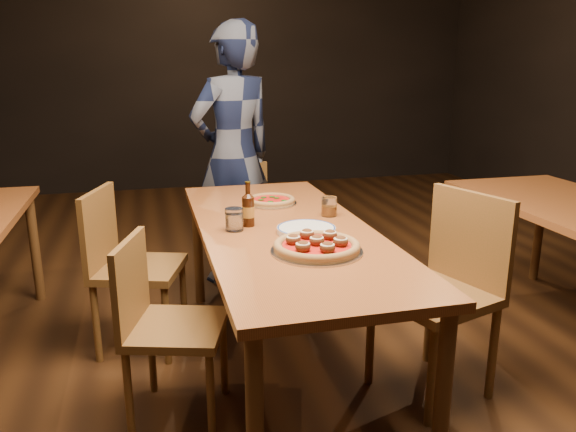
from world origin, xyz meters
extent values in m
plane|color=black|center=(0.00, 0.00, 0.00)|extent=(9.00, 9.00, 0.00)
plane|color=black|center=(0.00, 4.50, 1.50)|extent=(7.00, 0.00, 7.00)
cube|color=brown|center=(0.00, 0.00, 0.73)|extent=(0.80, 2.00, 0.04)
cylinder|color=brown|center=(-0.34, -0.94, 0.35)|extent=(0.06, 0.06, 0.71)
cylinder|color=brown|center=(-0.34, 0.94, 0.35)|extent=(0.06, 0.06, 0.71)
cylinder|color=brown|center=(0.34, -0.94, 0.35)|extent=(0.06, 0.06, 0.71)
cylinder|color=brown|center=(0.34, 0.94, 0.35)|extent=(0.06, 0.06, 0.71)
cylinder|color=brown|center=(-1.36, 1.24, 0.35)|extent=(0.06, 0.06, 0.71)
cylinder|color=brown|center=(1.36, 0.74, 0.35)|extent=(0.06, 0.06, 0.71)
cylinder|color=brown|center=(2.04, 0.74, 0.35)|extent=(0.06, 0.06, 0.71)
cylinder|color=#B7B7BF|center=(0.04, -0.38, 0.75)|extent=(0.39, 0.39, 0.01)
cylinder|color=#AF9749|center=(0.04, -0.38, 0.77)|extent=(0.36, 0.36, 0.02)
torus|color=#AF9749|center=(0.04, -0.38, 0.78)|extent=(0.36, 0.36, 0.04)
cylinder|color=red|center=(0.04, -0.38, 0.78)|extent=(0.29, 0.29, 0.00)
cylinder|color=#B7B7BF|center=(0.04, 0.47, 0.75)|extent=(0.28, 0.28, 0.01)
cylinder|color=#AF9749|center=(0.04, 0.47, 0.76)|extent=(0.26, 0.26, 0.02)
torus|color=#AF9749|center=(0.04, 0.47, 0.77)|extent=(0.26, 0.26, 0.03)
cylinder|color=red|center=(0.04, 0.47, 0.77)|extent=(0.20, 0.20, 0.00)
cylinder|color=white|center=(0.07, -0.11, 0.76)|extent=(0.27, 0.27, 0.03)
cylinder|color=black|center=(-0.17, 0.07, 0.82)|extent=(0.06, 0.06, 0.14)
cylinder|color=black|center=(-0.17, 0.07, 0.93)|extent=(0.02, 0.02, 0.07)
cylinder|color=#BA7D2D|center=(-0.17, 0.07, 0.82)|extent=(0.06, 0.06, 0.05)
cylinder|color=white|center=(-0.24, 0.01, 0.80)|extent=(0.09, 0.09, 0.11)
cylinder|color=#994F11|center=(0.27, 0.15, 0.80)|extent=(0.08, 0.08, 0.10)
imported|color=black|center=(-0.04, 1.30, 0.89)|extent=(0.77, 0.66, 1.78)
camera|label=1|loc=(-0.63, -2.50, 1.51)|focal=35.00mm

